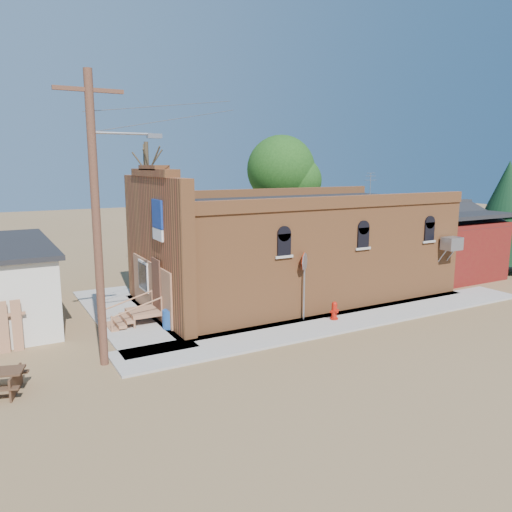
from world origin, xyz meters
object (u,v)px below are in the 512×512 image
fire_hydrant (334,311)px  brick_bar (291,248)px  utility_pole (98,215)px  stop_sign (304,268)px  trash_barrel (169,319)px

fire_hydrant → brick_bar: bearing=58.3°
utility_pole → stop_sign: 8.44m
utility_pole → stop_sign: utility_pole is taller
brick_bar → trash_barrel: 7.50m
stop_sign → brick_bar: bearing=45.0°
brick_bar → utility_pole: utility_pole is taller
utility_pole → trash_barrel: size_ratio=12.39×
trash_barrel → stop_sign: bearing=-16.9°
utility_pole → fire_hydrant: size_ratio=12.14×
brick_bar → trash_barrel: (-6.94, -2.12, -1.90)m
brick_bar → stop_sign: 4.10m
stop_sign → fire_hydrant: bearing=-48.6°
brick_bar → utility_pole: size_ratio=1.82×
utility_pole → stop_sign: size_ratio=3.26×
fire_hydrant → trash_barrel: bearing=138.2°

